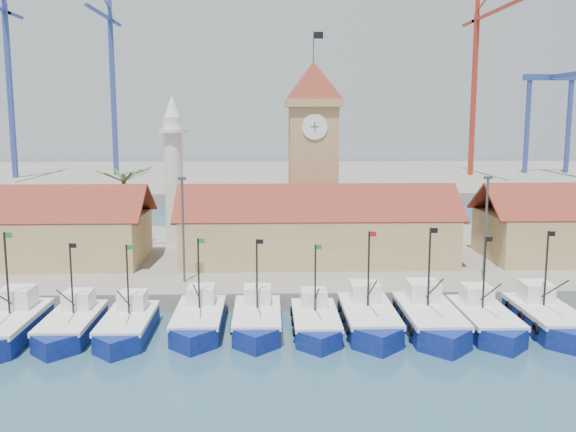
{
  "coord_description": "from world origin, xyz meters",
  "views": [
    {
      "loc": [
        -4.81,
        -41.86,
        15.65
      ],
      "look_at": [
        -2.89,
        18.0,
        6.23
      ],
      "focal_mm": 40.0,
      "sensor_mm": 36.0,
      "label": 1
    }
  ],
  "objects_px": {
    "clock_tower": "(313,151)",
    "minaret": "(174,170)",
    "boat_0": "(5,329)",
    "boat_5": "(316,324)"
  },
  "relations": [
    {
      "from": "clock_tower",
      "to": "minaret",
      "type": "bearing_deg",
      "value": 172.39
    },
    {
      "from": "boat_5",
      "to": "minaret",
      "type": "height_order",
      "value": "minaret"
    },
    {
      "from": "clock_tower",
      "to": "minaret",
      "type": "height_order",
      "value": "clock_tower"
    },
    {
      "from": "boat_0",
      "to": "minaret",
      "type": "xyz_separation_m",
      "value": [
        8.26,
        26.14,
        8.9
      ]
    },
    {
      "from": "boat_5",
      "to": "boat_0",
      "type": "bearing_deg",
      "value": -177.79
    },
    {
      "from": "clock_tower",
      "to": "boat_0",
      "type": "bearing_deg",
      "value": -133.94
    },
    {
      "from": "boat_0",
      "to": "minaret",
      "type": "bearing_deg",
      "value": 72.46
    },
    {
      "from": "boat_0",
      "to": "minaret",
      "type": "height_order",
      "value": "minaret"
    },
    {
      "from": "boat_0",
      "to": "minaret",
      "type": "relative_size",
      "value": 0.65
    },
    {
      "from": "boat_5",
      "to": "clock_tower",
      "type": "height_order",
      "value": "clock_tower"
    }
  ]
}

